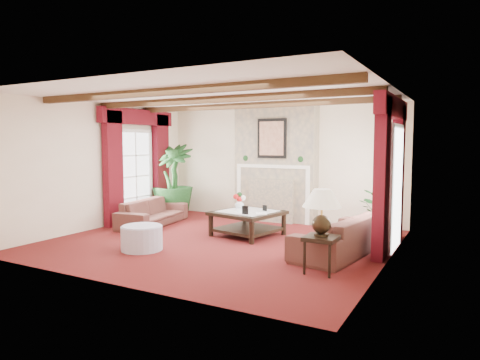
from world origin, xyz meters
The scene contains 23 objects.
floor centered at (0.00, 0.00, 0.00)m, with size 6.00×6.00×0.00m, color #410B0E.
ceiling centered at (0.00, 0.00, 2.70)m, with size 6.00×6.00×0.00m, color white.
back_wall centered at (0.00, 2.75, 1.35)m, with size 6.00×0.02×2.70m, color beige.
left_wall centered at (-3.00, 0.00, 1.35)m, with size 0.02×5.50×2.70m, color beige.
right_wall centered at (3.00, 0.00, 1.35)m, with size 0.02×5.50×2.70m, color beige.
ceiling_beams centered at (0.00, 0.00, 2.64)m, with size 6.00×3.00×0.12m, color #341F10, non-canonical shape.
fireplace centered at (0.00, 2.55, 2.70)m, with size 2.00×0.52×2.70m, color tan, non-canonical shape.
french_door_left centered at (-2.97, 1.00, 2.13)m, with size 0.10×1.10×2.16m, color white, non-canonical shape.
french_door_right centered at (2.97, 1.00, 2.13)m, with size 0.10×1.10×2.16m, color white, non-canonical shape.
curtains_left centered at (-2.86, 1.00, 2.55)m, with size 0.20×2.40×2.55m, color #41080D, non-canonical shape.
curtains_right centered at (2.86, 1.00, 2.55)m, with size 0.20×2.40×2.55m, color #41080D, non-canonical shape.
sofa_left centered at (-2.18, 0.68, 0.38)m, with size 0.85×2.01×0.76m, color #340E1A.
sofa_right centered at (2.21, 0.23, 0.43)m, with size 0.96×2.25×0.85m, color #340E1A.
potted_palm centered at (-2.50, 1.85, 0.51)m, with size 1.27×1.94×1.02m, color black.
small_plant centered at (2.60, 1.77, 0.37)m, with size 1.27×1.25×0.74m, color black.
coffee_table centered at (0.21, 0.72, 0.24)m, with size 1.19×1.19×0.49m, color black, non-canonical shape.
side_table centered at (2.26, -0.96, 0.27)m, with size 0.45×0.45×0.53m, color black, non-canonical shape.
ottoman centered at (-0.87, -1.18, 0.21)m, with size 0.71×0.71×0.41m, color #9E9BB0.
table_lamp centered at (2.26, -0.96, 0.88)m, with size 0.54×0.54×0.69m, color black, non-canonical shape.
flower_vase centered at (-0.14, 1.01, 0.58)m, with size 0.23×0.23×0.19m, color silver.
book centered at (0.51, 0.49, 0.63)m, with size 0.19×0.12×0.29m, color black.
photo_frame_a centered at (0.35, 0.35, 0.57)m, with size 0.13×0.02×0.17m, color black, non-canonical shape.
photo_frame_b centered at (0.50, 0.89, 0.55)m, with size 0.10×0.02×0.13m, color black, non-canonical shape.
Camera 1 is at (4.10, -6.75, 1.85)m, focal length 32.00 mm.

